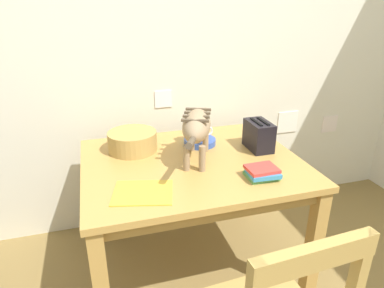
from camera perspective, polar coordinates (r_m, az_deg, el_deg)
name	(u,v)px	position (r m, az deg, el deg)	size (l,w,h in m)	color
wall_rear	(175,50)	(2.40, -2.82, 15.32)	(4.29, 0.11, 2.50)	silver
dining_table	(192,174)	(1.96, 0.00, -5.06)	(1.20, 0.97, 0.73)	#B58A44
cat	(197,126)	(1.88, 0.86, 3.06)	(0.31, 0.63, 0.28)	#977D5D
saucer_bowl	(200,142)	(2.13, 1.31, 0.41)	(0.20, 0.20, 0.04)	#3051AD
coffee_mug	(200,132)	(2.11, 1.42, 1.96)	(0.13, 0.08, 0.09)	silver
magazine	(143,192)	(1.63, -8.18, -7.99)	(0.27, 0.22, 0.01)	gold
book_stack	(262,173)	(1.76, 11.60, -4.69)	(0.16, 0.14, 0.06)	#51964D
wicker_basket	(132,141)	(2.06, -9.87, 0.52)	(0.29, 0.29, 0.12)	tan
toaster	(259,135)	(2.07, 11.03, 1.41)	(0.12, 0.20, 0.18)	black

